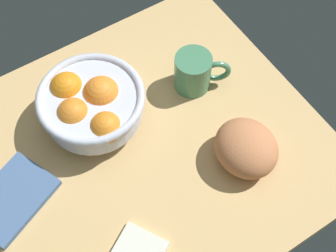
# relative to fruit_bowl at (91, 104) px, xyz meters

# --- Properties ---
(ground_plane) EXTENTS (0.73, 0.65, 0.03)m
(ground_plane) POSITION_rel_fruit_bowl_xyz_m (-0.04, 0.11, -0.08)
(ground_plane) COLOR tan
(fruit_bowl) EXTENTS (0.22, 0.22, 0.11)m
(fruit_bowl) POSITION_rel_fruit_bowl_xyz_m (0.00, 0.00, 0.00)
(fruit_bowl) COLOR silver
(fruit_bowl) RESTS_ON ground
(bread_loaf) EXTENTS (0.12, 0.13, 0.08)m
(bread_loaf) POSITION_rel_fruit_bowl_xyz_m (-0.21, 0.24, -0.02)
(bread_loaf) COLOR #C77A4C
(bread_loaf) RESTS_ON ground
(napkin_spare) EXTENTS (0.19, 0.17, 0.01)m
(napkin_spare) POSITION_rel_fruit_bowl_xyz_m (0.22, 0.07, -0.06)
(napkin_spare) COLOR #486694
(napkin_spare) RESTS_ON ground
(mug) EXTENTS (0.11, 0.09, 0.09)m
(mug) POSITION_rel_fruit_bowl_xyz_m (-0.23, 0.03, -0.02)
(mug) COLOR #45825D
(mug) RESTS_ON ground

